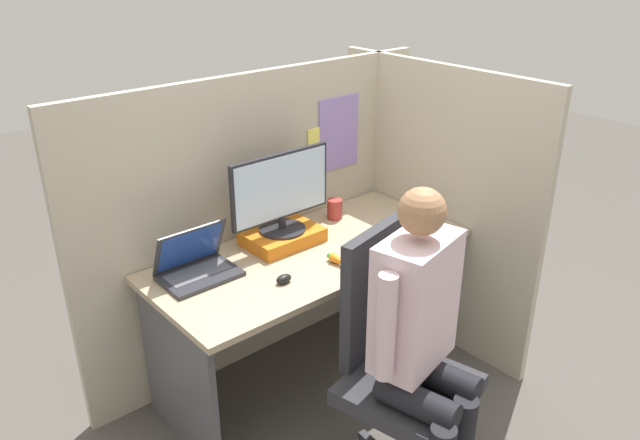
# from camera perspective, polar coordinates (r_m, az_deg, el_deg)

# --- Properties ---
(ground_plane) EXTENTS (12.00, 12.00, 0.00)m
(ground_plane) POSITION_cam_1_polar(r_m,az_deg,el_deg) (3.15, 3.46, -16.95)
(ground_plane) COLOR #514C47
(cubicle_panel_back) EXTENTS (2.04, 0.05, 1.52)m
(cubicle_panel_back) POSITION_cam_1_polar(r_m,az_deg,el_deg) (3.20, -5.11, 0.04)
(cubicle_panel_back) COLOR #B7AD99
(cubicle_panel_back) RESTS_ON ground
(cubicle_panel_right) EXTENTS (0.04, 1.33, 1.52)m
(cubicle_panel_right) POSITION_cam_1_polar(r_m,az_deg,el_deg) (3.41, 10.21, 1.28)
(cubicle_panel_right) COLOR #B7AD99
(cubicle_panel_right) RESTS_ON ground
(desk) EXTENTS (1.54, 0.69, 0.73)m
(desk) POSITION_cam_1_polar(r_m,az_deg,el_deg) (3.03, -0.85, -5.78)
(desk) COLOR tan
(desk) RESTS_ON ground
(paper_box) EXTENTS (0.36, 0.26, 0.07)m
(paper_box) POSITION_cam_1_polar(r_m,az_deg,el_deg) (3.02, -3.45, -1.50)
(paper_box) COLOR orange
(paper_box) RESTS_ON desk
(monitor) EXTENTS (0.55, 0.23, 0.39)m
(monitor) POSITION_cam_1_polar(r_m,az_deg,el_deg) (2.93, -3.60, 2.61)
(monitor) COLOR #232328
(monitor) RESTS_ON paper_box
(laptop) EXTENTS (0.33, 0.23, 0.23)m
(laptop) POSITION_cam_1_polar(r_m,az_deg,el_deg) (2.77, -11.21, -4.21)
(laptop) COLOR #2D2D33
(laptop) RESTS_ON desk
(mouse) EXTENTS (0.07, 0.04, 0.04)m
(mouse) POSITION_cam_1_polar(r_m,az_deg,el_deg) (2.69, -3.33, -5.40)
(mouse) COLOR black
(mouse) RESTS_ON desk
(stapler) EXTENTS (0.04, 0.13, 0.06)m
(stapler) POSITION_cam_1_polar(r_m,az_deg,el_deg) (3.30, 9.04, 0.43)
(stapler) COLOR #2D2D33
(stapler) RESTS_ON desk
(carrot_toy) EXTENTS (0.05, 0.14, 0.05)m
(carrot_toy) POSITION_cam_1_polar(r_m,az_deg,el_deg) (2.81, 1.83, -3.78)
(carrot_toy) COLOR orange
(carrot_toy) RESTS_ON desk
(office_chair) EXTENTS (0.55, 0.60, 1.06)m
(office_chair) POSITION_cam_1_polar(r_m,az_deg,el_deg) (2.57, 6.84, -12.28)
(office_chair) COLOR #2D2D33
(office_chair) RESTS_ON ground
(person) EXTENTS (0.47, 0.47, 1.31)m
(person) POSITION_cam_1_polar(r_m,az_deg,el_deg) (2.34, 9.39, -10.17)
(person) COLOR black
(person) RESTS_ON ground
(coffee_mug) EXTENTS (0.08, 0.08, 0.11)m
(coffee_mug) POSITION_cam_1_polar(r_m,az_deg,el_deg) (3.27, 1.35, 1.01)
(coffee_mug) COLOR #A3332D
(coffee_mug) RESTS_ON desk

